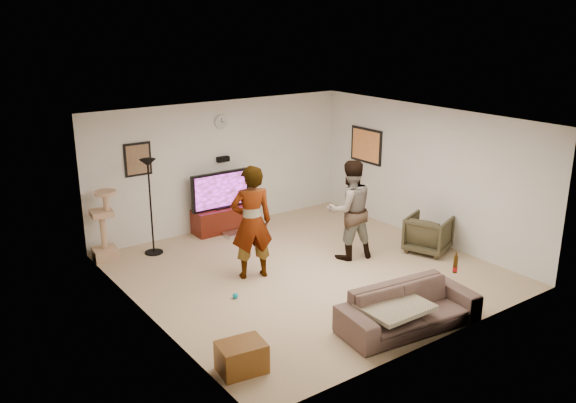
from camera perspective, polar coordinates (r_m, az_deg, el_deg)
floor at (r=9.96m, az=1.80°, el=-6.65°), size 5.50×5.50×0.02m
ceiling at (r=9.23m, az=1.94°, el=7.80°), size 5.50×5.50×0.02m
wall_back at (r=11.74m, az=-6.33°, el=3.47°), size 5.50×0.04×2.50m
wall_front at (r=7.65m, az=14.53°, el=-4.59°), size 5.50×0.04×2.50m
wall_left at (r=8.23m, az=-13.55°, el=-2.96°), size 0.04×5.50×2.50m
wall_right at (r=11.35m, az=12.97°, el=2.65°), size 0.04×5.50×2.50m
wall_clock at (r=11.55m, az=-6.40°, el=7.54°), size 0.26×0.04×0.26m
wall_speaker at (r=11.66m, az=-6.21°, el=4.03°), size 0.25×0.10×0.10m
picture_back at (r=10.94m, az=-14.12°, el=3.91°), size 0.42×0.03×0.52m
picture_right at (r=12.36m, az=7.45°, el=5.31°), size 0.03×0.78×0.62m
tv_stand at (r=11.74m, az=-6.36°, el=-1.71°), size 1.13×0.45×0.47m
console_box at (r=11.51m, az=-5.06°, el=-3.10°), size 0.40×0.30×0.07m
tv at (r=11.56m, az=-6.46°, el=1.08°), size 1.21×0.08×0.72m
tv_screen at (r=11.52m, az=-6.34°, el=1.03°), size 1.12×0.01×0.63m
floor_lamp at (r=10.65m, az=-12.94°, el=-0.56°), size 0.32×0.32×1.70m
cat_tree at (r=10.67m, az=-17.25°, el=-2.19°), size 0.44×0.44×1.23m
person_left at (r=9.43m, az=-3.49°, el=-2.00°), size 0.77×0.62×1.84m
person_right at (r=10.25m, az=5.90°, el=-0.79°), size 0.99×0.85×1.74m
sofa at (r=8.29m, az=11.44°, el=-9.92°), size 2.03×1.00×0.57m
throw_blanket at (r=8.07m, az=10.16°, el=-9.84°), size 0.90×0.70×0.06m
beer_bottle at (r=8.75m, az=15.66°, el=-5.78°), size 0.06×0.06×0.25m
armchair at (r=10.91m, az=13.22°, el=-3.03°), size 0.93×0.92×0.66m
side_table at (r=7.30m, az=-4.45°, el=-14.56°), size 0.60×0.49×0.37m
toy_ball at (r=9.05m, az=-5.04°, el=-8.93°), size 0.09×0.09×0.09m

